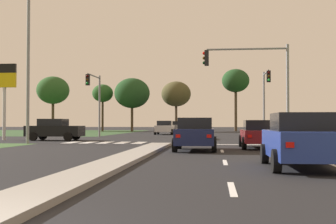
% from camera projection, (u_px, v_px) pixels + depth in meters
% --- Properties ---
extents(ground_plane, '(200.00, 200.00, 0.00)m').
position_uv_depth(ground_plane, '(174.00, 140.00, 34.50)').
color(ground_plane, black).
extents(grass_verge_far_left, '(35.00, 35.00, 0.01)m').
position_uv_depth(grass_verge_far_left, '(6.00, 132.00, 61.51)').
color(grass_verge_far_left, '#2D4C28').
rests_on(grass_verge_far_left, ground).
extents(median_island_near, '(1.20, 22.00, 0.14)m').
position_uv_depth(median_island_near, '(124.00, 159.00, 15.61)').
color(median_island_near, gray).
rests_on(median_island_near, ground).
extents(median_island_far, '(1.20, 36.00, 0.14)m').
position_uv_depth(median_island_far, '(191.00, 132.00, 59.36)').
color(median_island_far, gray).
rests_on(median_island_far, ground).
extents(lane_dash_near, '(0.14, 2.00, 0.01)m').
position_uv_depth(lane_dash_near, '(232.00, 189.00, 8.97)').
color(lane_dash_near, silver).
rests_on(lane_dash_near, ground).
extents(lane_dash_second, '(0.14, 2.00, 0.01)m').
position_uv_depth(lane_dash_second, '(225.00, 162.00, 14.94)').
color(lane_dash_second, silver).
rests_on(lane_dash_second, ground).
extents(lane_dash_third, '(0.14, 2.00, 0.01)m').
position_uv_depth(lane_dash_third, '(222.00, 151.00, 20.90)').
color(lane_dash_third, silver).
rests_on(lane_dash_third, ground).
extents(edge_line_right, '(0.14, 24.00, 0.01)m').
position_uv_depth(edge_line_right, '(319.00, 160.00, 15.89)').
color(edge_line_right, silver).
rests_on(edge_line_right, ground).
extents(stop_bar_near, '(6.40, 0.50, 0.01)m').
position_uv_depth(stop_bar_near, '(225.00, 144.00, 27.15)').
color(stop_bar_near, silver).
rests_on(stop_bar_near, ground).
extents(crosswalk_bar_near, '(0.70, 2.80, 0.01)m').
position_uv_depth(crosswalk_bar_near, '(72.00, 142.00, 30.00)').
color(crosswalk_bar_near, silver).
rests_on(crosswalk_bar_near, ground).
extents(crosswalk_bar_second, '(0.70, 2.80, 0.01)m').
position_uv_depth(crosswalk_bar_second, '(88.00, 142.00, 29.88)').
color(crosswalk_bar_second, silver).
rests_on(crosswalk_bar_second, ground).
extents(crosswalk_bar_third, '(0.70, 2.80, 0.01)m').
position_uv_depth(crosswalk_bar_third, '(105.00, 143.00, 29.76)').
color(crosswalk_bar_third, silver).
rests_on(crosswalk_bar_third, ground).
extents(crosswalk_bar_fourth, '(0.70, 2.80, 0.01)m').
position_uv_depth(crosswalk_bar_fourth, '(122.00, 143.00, 29.64)').
color(crosswalk_bar_fourth, silver).
rests_on(crosswalk_bar_fourth, ground).
extents(crosswalk_bar_fifth, '(0.70, 2.80, 0.01)m').
position_uv_depth(crosswalk_bar_fifth, '(139.00, 143.00, 29.52)').
color(crosswalk_bar_fifth, silver).
rests_on(crosswalk_bar_fifth, ground).
extents(car_grey_near, '(2.00, 4.22, 1.55)m').
position_uv_depth(car_grey_near, '(177.00, 126.00, 65.30)').
color(car_grey_near, slate).
rests_on(car_grey_near, ground).
extents(car_silver_third, '(2.03, 4.17, 1.54)m').
position_uv_depth(car_silver_third, '(165.00, 127.00, 50.10)').
color(car_silver_third, '#B7B7BC').
rests_on(car_silver_third, ground).
extents(car_blue_fourth, '(2.07, 4.44, 1.62)m').
position_uv_depth(car_blue_fourth, '(302.00, 140.00, 13.09)').
color(car_blue_fourth, navy).
rests_on(car_blue_fourth, ground).
extents(car_maroon_fifth, '(1.98, 4.40, 1.46)m').
position_uv_depth(car_maroon_fifth, '(259.00, 134.00, 23.29)').
color(car_maroon_fifth, maroon).
rests_on(car_maroon_fifth, ground).
extents(car_navy_sixth, '(1.99, 4.17, 1.56)m').
position_uv_depth(car_navy_sixth, '(196.00, 134.00, 21.33)').
color(car_navy_sixth, '#161E47').
rests_on(car_navy_sixth, ground).
extents(car_black_seventh, '(4.15, 2.08, 1.62)m').
position_uv_depth(car_black_seventh, '(55.00, 129.00, 33.40)').
color(car_black_seventh, black).
rests_on(car_black_seventh, ground).
extents(traffic_signal_far_left, '(0.32, 4.27, 5.76)m').
position_uv_depth(traffic_signal_far_left, '(95.00, 94.00, 40.46)').
color(traffic_signal_far_left, gray).
rests_on(traffic_signal_far_left, ground).
extents(traffic_signal_near_right, '(5.28, 0.32, 6.13)m').
position_uv_depth(traffic_signal_near_right, '(257.00, 75.00, 27.44)').
color(traffic_signal_near_right, gray).
rests_on(traffic_signal_near_right, ground).
extents(traffic_signal_far_right, '(0.32, 3.92, 5.92)m').
position_uv_depth(traffic_signal_far_right, '(266.00, 92.00, 39.04)').
color(traffic_signal_far_right, gray).
rests_on(traffic_signal_far_right, ground).
extents(street_lamp_second, '(2.60, 0.48, 9.67)m').
position_uv_depth(street_lamp_second, '(25.00, 59.00, 28.48)').
color(street_lamp_second, gray).
rests_on(street_lamp_second, ground).
extents(pedestrian_at_median, '(0.34, 0.34, 1.74)m').
position_uv_depth(pedestrian_at_median, '(183.00, 124.00, 44.31)').
color(pedestrian_at_median, '#4C4C4C').
rests_on(pedestrian_at_median, median_island_far).
extents(fuel_price_totem, '(1.80, 0.24, 5.82)m').
position_uv_depth(fuel_price_totem, '(4.00, 84.00, 34.03)').
color(fuel_price_totem, silver).
rests_on(fuel_price_totem, ground).
extents(treeline_near, '(5.23, 5.23, 8.80)m').
position_uv_depth(treeline_near, '(53.00, 90.00, 72.11)').
color(treeline_near, '#423323').
rests_on(treeline_near, ground).
extents(treeline_second, '(3.20, 3.20, 7.21)m').
position_uv_depth(treeline_second, '(103.00, 94.00, 68.60)').
color(treeline_second, '#423323').
rests_on(treeline_second, ground).
extents(treeline_third, '(5.30, 5.30, 8.00)m').
position_uv_depth(treeline_third, '(132.00, 93.00, 66.79)').
color(treeline_third, '#423323').
rests_on(treeline_third, ground).
extents(treeline_fourth, '(4.53, 4.53, 7.67)m').
position_uv_depth(treeline_fourth, '(176.00, 94.00, 68.57)').
color(treeline_fourth, '#423323').
rests_on(treeline_fourth, ground).
extents(treeline_fifth, '(4.25, 4.25, 9.67)m').
position_uv_depth(treeline_fifth, '(236.00, 81.00, 69.41)').
color(treeline_fifth, '#423323').
rests_on(treeline_fifth, ground).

